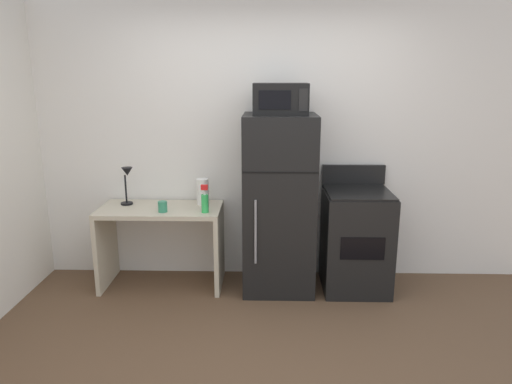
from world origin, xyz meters
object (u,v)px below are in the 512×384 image
Objects in this scene: coffee_mug at (163,207)px; oven_range at (356,239)px; spray_bottle at (205,201)px; microwave at (280,99)px; paper_towel_roll at (203,192)px; desk_lamp at (127,179)px; refrigerator at (279,204)px; desk at (161,232)px.

coffee_mug is 0.09× the size of oven_range.
spray_bottle is 0.38m from coffee_mug.
oven_range is at bearing 1.84° from microwave.
spray_bottle is at bearing -78.40° from paper_towel_roll.
microwave reaches higher than oven_range.
desk_lamp is 0.70m from paper_towel_roll.
coffee_mug is at bearing -174.57° from microwave.
desk_lamp is at bearing 149.09° from coffee_mug.
desk_lamp is 2.15m from oven_range.
microwave is at bearing 5.43° from coffee_mug.
coffee_mug is 1.03m from refrigerator.
spray_bottle is (0.43, -0.14, 0.33)m from desk.
desk_lamp is at bearing -176.58° from paper_towel_roll.
spray_bottle is at bearing -0.78° from coffee_mug.
desk_lamp reaches higher than spray_bottle.
coffee_mug is 0.21× the size of microwave.
refrigerator reaches higher than spray_bottle.
refrigerator is at bearing -1.13° from desk.
desk is 0.32m from coffee_mug.
paper_towel_roll is 0.22× the size of oven_range.
paper_towel_roll is at bearing 101.60° from spray_bottle.
refrigerator is 0.93m from microwave.
refrigerator reaches higher than coffee_mug.
paper_towel_roll is 0.52× the size of microwave.
paper_towel_roll is at bearing 168.59° from refrigerator.
oven_range is at bearing -0.64° from desk.
desk_lamp is at bearing 174.97° from microwave.
spray_bottle is at bearing -18.69° from desk.
desk is at bearing -14.32° from desk_lamp.
microwave reaches higher than desk.
oven_range is at bearing 3.97° from coffee_mug.
paper_towel_roll is 1.11m from microwave.
spray_bottle reaches higher than paper_towel_roll.
refrigerator reaches higher than desk_lamp.
coffee_mug is at bearing -173.39° from refrigerator.
paper_towel_roll is at bearing 166.94° from microwave.
refrigerator reaches higher than desk.
desk_lamp is 1.40m from refrigerator.
refrigerator is (0.65, 0.12, -0.05)m from spray_bottle.
oven_range is at bearing -2.73° from desk_lamp.
desk is 2.39× the size of microwave.
microwave is (0.70, -0.16, 0.85)m from paper_towel_roll.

